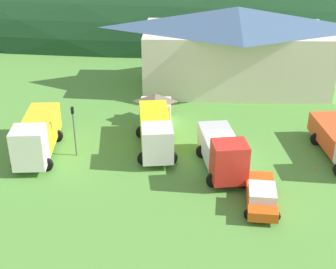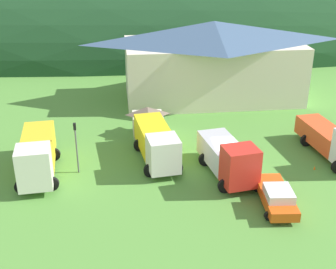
{
  "view_description": "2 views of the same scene",
  "coord_description": "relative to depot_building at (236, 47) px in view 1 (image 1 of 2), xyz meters",
  "views": [
    {
      "loc": [
        -3.28,
        -33.45,
        19.28
      ],
      "look_at": [
        -4.51,
        -0.5,
        2.81
      ],
      "focal_mm": 51.35,
      "sensor_mm": 36.0,
      "label": 1
    },
    {
      "loc": [
        -8.61,
        -31.72,
        17.91
      ],
      "look_at": [
        -4.78,
        1.6,
        2.72
      ],
      "focal_mm": 48.25,
      "sensor_mm": 36.0,
      "label": 2
    }
  ],
  "objects": [
    {
      "name": "ground_plane",
      "position": [
        -2.13,
        -17.35,
        -4.59
      ],
      "size": [
        200.0,
        200.0,
        0.0
      ],
      "primitive_type": "plane",
      "color": "#518C38"
    },
    {
      "name": "forested_hill_backdrop",
      "position": [
        -2.13,
        39.96,
        -4.59
      ],
      "size": [
        174.42,
        60.0,
        31.22
      ],
      "primitive_type": "ellipsoid",
      "color": "#193D1E",
      "rests_on": "ground"
    },
    {
      "name": "depot_building",
      "position": [
        0.0,
        0.0,
        0.0
      ],
      "size": [
        21.12,
        10.07,
        8.91
      ],
      "color": "beige",
      "rests_on": "ground"
    },
    {
      "name": "play_shed_cream",
      "position": [
        -8.13,
        -9.45,
        -3.15
      ],
      "size": [
        3.06,
        2.63,
        2.8
      ],
      "color": "beige",
      "rests_on": "ground"
    },
    {
      "name": "heavy_rig_striped",
      "position": [
        -17.37,
        -16.44,
        -2.75
      ],
      "size": [
        3.65,
        8.34,
        3.63
      ],
      "rotation": [
        0.0,
        0.0,
        -1.49
      ],
      "color": "silver",
      "rests_on": "ground"
    },
    {
      "name": "flatbed_truck_yellow",
      "position": [
        -7.78,
        -15.16,
        -2.84
      ],
      "size": [
        3.77,
        8.12,
        3.26
      ],
      "rotation": [
        0.0,
        0.0,
        -1.45
      ],
      "color": "silver",
      "rests_on": "ground"
    },
    {
      "name": "crane_truck_red",
      "position": [
        -2.43,
        -18.47,
        -2.87
      ],
      "size": [
        3.93,
        7.58,
        3.53
      ],
      "rotation": [
        0.0,
        0.0,
        -1.42
      ],
      "color": "red",
      "rests_on": "ground"
    },
    {
      "name": "service_pickup_orange",
      "position": [
        -0.03,
        -22.92,
        -3.76
      ],
      "size": [
        2.7,
        5.54,
        1.66
      ],
      "rotation": [
        0.0,
        0.0,
        -1.65
      ],
      "color": "#E25014",
      "rests_on": "ground"
    },
    {
      "name": "traffic_light_west",
      "position": [
        -14.28,
        -16.34,
        -1.94
      ],
      "size": [
        0.2,
        0.32,
        4.33
      ],
      "color": "#4C4C51",
      "rests_on": "ground"
    },
    {
      "name": "traffic_cone_near_pickup",
      "position": [
        4.96,
        -18.06,
        -4.59
      ],
      "size": [
        0.36,
        0.36,
        0.65
      ],
      "primitive_type": "cone",
      "color": "orange",
      "rests_on": "ground"
    }
  ]
}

